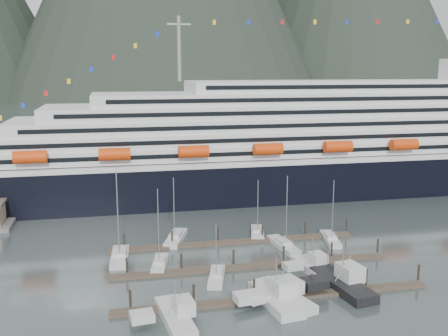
{
  "coord_description": "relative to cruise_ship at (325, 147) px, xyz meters",
  "views": [
    {
      "loc": [
        -27.88,
        -78.69,
        33.37
      ],
      "look_at": [
        -5.74,
        22.0,
        13.82
      ],
      "focal_mm": 42.0,
      "sensor_mm": 36.0,
      "label": 1
    }
  ],
  "objects": [
    {
      "name": "sailboat_e",
      "position": [
        -46.0,
        -34.95,
        -11.62
      ],
      "size": [
        6.02,
        10.9,
        13.42
      ],
      "rotation": [
        0.0,
        0.0,
        1.24
      ],
      "color": "silver",
      "rests_on": "ground"
    },
    {
      "name": "dock_mid",
      "position": [
        -34.95,
        -51.89,
        -11.73
      ],
      "size": [
        48.18,
        2.28,
        3.2
      ],
      "color": "#3F3329",
      "rests_on": "ground"
    },
    {
      "name": "sailboat_d",
      "position": [
        -26.46,
        -43.34,
        -11.62
      ],
      "size": [
        3.58,
        10.78,
        14.52
      ],
      "rotation": [
        0.0,
        0.0,
        1.67
      ],
      "color": "silver",
      "rests_on": "ground"
    },
    {
      "name": "sailboat_c",
      "position": [
        -42.02,
        -55.78,
        -11.65
      ],
      "size": [
        4.54,
        8.85,
        10.0
      ],
      "rotation": [
        0.0,
        0.0,
        1.3
      ],
      "color": "silver",
      "rests_on": "ground"
    },
    {
      "name": "sailboat_b",
      "position": [
        -50.38,
        -48.04,
        -11.62
      ],
      "size": [
        3.97,
        9.04,
        14.23
      ],
      "rotation": [
        0.0,
        0.0,
        1.37
      ],
      "color": "silver",
      "rests_on": "ground"
    },
    {
      "name": "trawler_c",
      "position": [
        -34.04,
        -65.28,
        -11.21
      ],
      "size": [
        9.59,
        12.72,
        6.25
      ],
      "rotation": [
        0.0,
        0.0,
        1.86
      ],
      "color": "silver",
      "rests_on": "ground"
    },
    {
      "name": "sailboat_a",
      "position": [
        -57.03,
        -43.42,
        -11.57
      ],
      "size": [
        3.72,
        10.34,
        16.97
      ],
      "rotation": [
        0.0,
        0.0,
        1.49
      ],
      "color": "silver",
      "rests_on": "ground"
    },
    {
      "name": "sailboat_f",
      "position": [
        -29.22,
        -34.95,
        -11.63
      ],
      "size": [
        4.66,
        9.04,
        12.05
      ],
      "rotation": [
        0.0,
        0.0,
        1.31
      ],
      "color": "silver",
      "rests_on": "ground"
    },
    {
      "name": "sailboat_g",
      "position": [
        -16.27,
        -41.93,
        -11.64
      ],
      "size": [
        4.08,
        9.79,
        12.9
      ],
      "rotation": [
        0.0,
        0.0,
        1.38
      ],
      "color": "silver",
      "rests_on": "ground"
    },
    {
      "name": "trawler_b",
      "position": [
        -35.61,
        -66.34,
        -11.09
      ],
      "size": [
        9.19,
        12.04,
        7.6
      ],
      "rotation": [
        0.0,
        0.0,
        1.7
      ],
      "color": "silver",
      "rests_on": "ground"
    },
    {
      "name": "cruise_ship",
      "position": [
        0.0,
        0.0,
        0.0
      ],
      "size": [
        210.0,
        30.4,
        50.3
      ],
      "color": "black",
      "rests_on": "ground"
    },
    {
      "name": "ground",
      "position": [
        -30.03,
        -54.94,
        -12.04
      ],
      "size": [
        1600.0,
        1600.0,
        0.0
      ],
      "primitive_type": "plane",
      "color": "#4D5B5A",
      "rests_on": "ground"
    },
    {
      "name": "trawler_d",
      "position": [
        -24.01,
        -63.55,
        -11.06
      ],
      "size": [
        10.21,
        13.73,
        7.94
      ],
      "rotation": [
        0.0,
        0.0,
        1.73
      ],
      "color": "black",
      "rests_on": "ground"
    },
    {
      "name": "dock_far",
      "position": [
        -34.95,
        -38.89,
        -11.73
      ],
      "size": [
        48.18,
        2.28,
        3.2
      ],
      "color": "#3F3329",
      "rests_on": "ground"
    },
    {
      "name": "trawler_e",
      "position": [
        -25.73,
        -55.73,
        -11.21
      ],
      "size": [
        7.71,
        10.11,
        6.3
      ],
      "rotation": [
        0.0,
        0.0,
        1.72
      ],
      "color": "silver",
      "rests_on": "ground"
    },
    {
      "name": "dock_near",
      "position": [
        -34.95,
        -64.89,
        -11.73
      ],
      "size": [
        48.18,
        2.28,
        3.2
      ],
      "color": "#3F3329",
      "rests_on": "ground"
    },
    {
      "name": "trawler_a",
      "position": [
        -50.43,
        -68.57,
        -11.2
      ],
      "size": [
        8.71,
        12.02,
        6.41
      ],
      "rotation": [
        0.0,
        0.0,
        1.68
      ],
      "color": "silver",
      "rests_on": "ground"
    }
  ]
}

